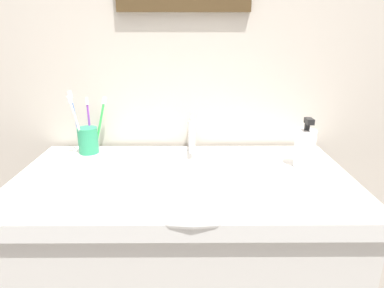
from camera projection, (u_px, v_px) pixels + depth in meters
name	position (u px, v px, depth m)	size (l,w,h in m)	color
tiled_wall_back	(184.00, 55.00, 1.15)	(2.15, 0.04, 2.40)	beige
sink_basin	(192.00, 191.00, 0.96)	(0.50, 0.50, 0.12)	white
faucet	(192.00, 137.00, 1.15)	(0.02, 0.16, 0.11)	silver
toothbrush_cup	(88.00, 140.00, 1.13)	(0.07, 0.07, 0.09)	#2D9966
toothbrush_green	(101.00, 120.00, 1.14)	(0.05, 0.04, 0.18)	green
toothbrush_purple	(89.00, 120.00, 1.14)	(0.02, 0.03, 0.18)	purple
toothbrush_white	(77.00, 122.00, 1.08)	(0.04, 0.04, 0.20)	white
toothbrush_blue	(75.00, 118.00, 1.11)	(0.04, 0.03, 0.20)	blue
soap_dispenser	(305.00, 147.00, 1.01)	(0.06, 0.06, 0.15)	white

